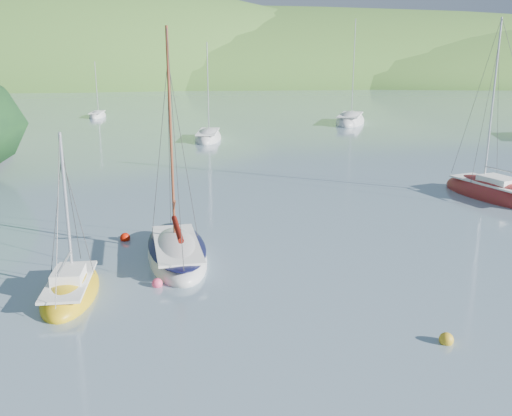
{
  "coord_description": "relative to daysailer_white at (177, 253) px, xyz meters",
  "views": [
    {
      "loc": [
        -3.27,
        -16.79,
        8.87
      ],
      "look_at": [
        -1.37,
        8.0,
        1.98
      ],
      "focal_mm": 40.0,
      "sensor_mm": 36.0,
      "label": 1
    }
  ],
  "objects": [
    {
      "name": "distant_sloop_c",
      "position": [
        -14.12,
        56.74,
        -0.08
      ],
      "size": [
        2.01,
        5.69,
        8.12
      ],
      "rotation": [
        0.0,
        0.0,
        -0.0
      ],
      "color": "silver",
      "rests_on": "ground"
    },
    {
      "name": "ground",
      "position": [
        4.95,
        -7.08,
        -0.23
      ],
      "size": [
        700.0,
        700.0,
        0.0
      ],
      "primitive_type": "plane",
      "color": "#70929A",
      "rests_on": "ground"
    },
    {
      "name": "shoreline_hills",
      "position": [
        -4.71,
        165.35,
        -0.23
      ],
      "size": [
        690.0,
        135.0,
        56.0
      ],
      "color": "#45742C",
      "rests_on": "ground"
    },
    {
      "name": "sailboat_yellow",
      "position": [
        -3.77,
        -3.61,
        -0.07
      ],
      "size": [
        2.18,
        5.07,
        6.63
      ],
      "rotation": [
        0.0,
        0.0,
        0.04
      ],
      "color": "gold",
      "rests_on": "ground"
    },
    {
      "name": "sloop_red",
      "position": [
        19.12,
        9.27,
        -0.01
      ],
      "size": [
        5.33,
        8.36,
        11.7
      ],
      "rotation": [
        0.0,
        0.0,
        0.36
      ],
      "color": "maroon",
      "rests_on": "ground"
    },
    {
      "name": "distant_sloop_a",
      "position": [
        1.21,
        34.72,
        -0.05
      ],
      "size": [
        3.29,
        7.6,
        10.55
      ],
      "rotation": [
        0.0,
        0.0,
        -0.09
      ],
      "color": "silver",
      "rests_on": "ground"
    },
    {
      "name": "distant_sloop_b",
      "position": [
        19.03,
        47.15,
        -0.01
      ],
      "size": [
        6.47,
        10.2,
        13.72
      ],
      "rotation": [
        0.0,
        0.0,
        -0.35
      ],
      "color": "silver",
      "rests_on": "ground"
    },
    {
      "name": "daysailer_white",
      "position": [
        0.0,
        0.0,
        0.0
      ],
      "size": [
        3.48,
        7.18,
        10.59
      ],
      "rotation": [
        0.0,
        0.0,
        0.14
      ],
      "color": "silver",
      "rests_on": "ground"
    },
    {
      "name": "mooring_buoys",
      "position": [
        6.55,
        -1.03,
        -0.11
      ],
      "size": [
        23.49,
        11.45,
        0.49
      ],
      "color": "gold",
      "rests_on": "ground"
    }
  ]
}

